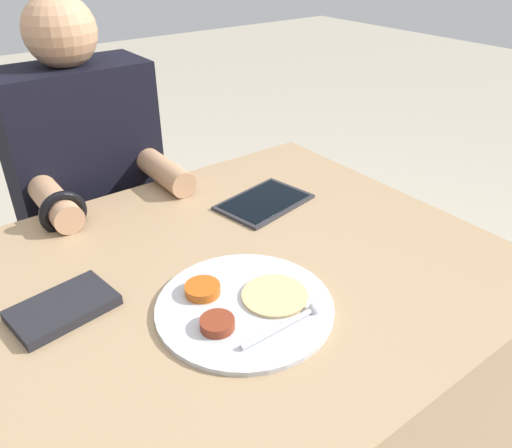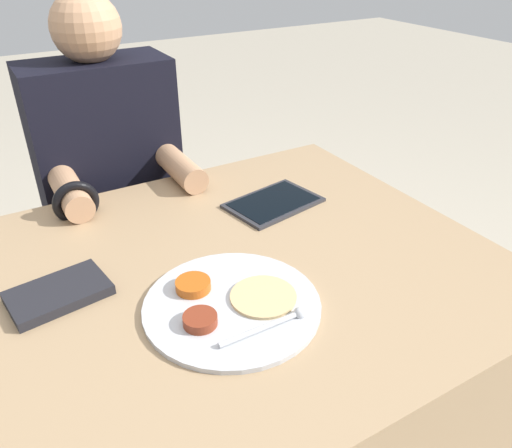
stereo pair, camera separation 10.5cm
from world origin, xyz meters
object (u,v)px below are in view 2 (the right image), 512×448
(thali_tray, at_px, (231,304))
(tablet_device, at_px, (273,203))
(red_notebook, at_px, (59,294))
(person_diner, at_px, (116,212))

(thali_tray, bearing_deg, tablet_device, 47.06)
(thali_tray, height_order, red_notebook, thali_tray)
(red_notebook, relative_size, tablet_device, 0.77)
(thali_tray, xyz_separation_m, tablet_device, (0.28, 0.30, -0.00))
(thali_tray, bearing_deg, person_diner, 91.08)
(red_notebook, distance_m, tablet_device, 0.55)
(red_notebook, height_order, tablet_device, red_notebook)
(tablet_device, bearing_deg, thali_tray, -132.94)
(red_notebook, xyz_separation_m, person_diner, (0.25, 0.55, -0.16))
(tablet_device, height_order, person_diner, person_diner)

